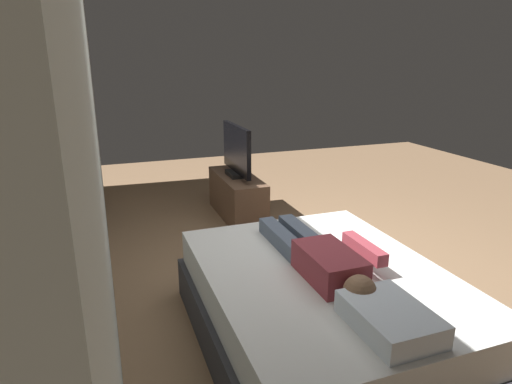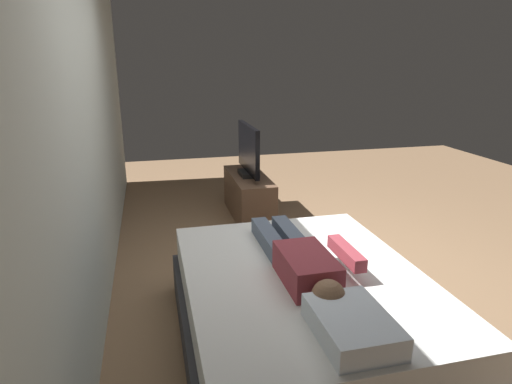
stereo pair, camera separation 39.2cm
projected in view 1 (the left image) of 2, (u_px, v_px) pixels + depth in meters
ground_plane at (307, 282)px, 3.69m from camera, size 10.00×10.00×0.00m
back_wall at (88, 118)px, 3.12m from camera, size 6.40×0.10×2.80m
bed at (322, 309)px, 2.81m from camera, size 1.95×1.52×0.54m
pillow at (390, 318)px, 2.13m from camera, size 0.48×0.34×0.12m
person at (321, 257)px, 2.73m from camera, size 1.26×0.46×0.18m
remote at (362, 249)px, 3.02m from camera, size 0.15×0.04×0.02m
tv_stand at (237, 196)px, 5.15m from camera, size 1.10×0.40×0.50m
tv at (237, 152)px, 4.99m from camera, size 0.88×0.20×0.59m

